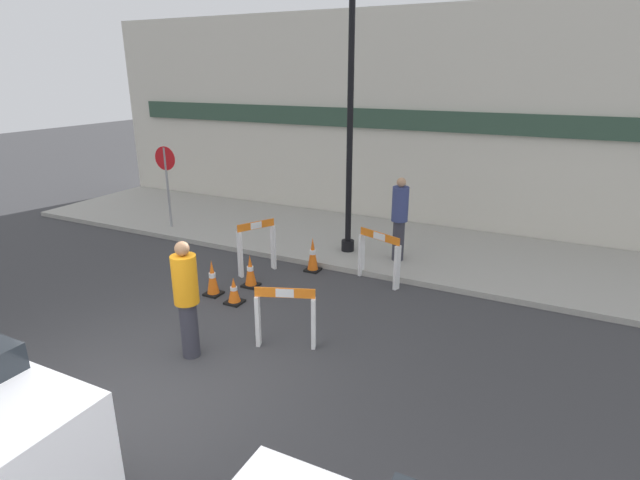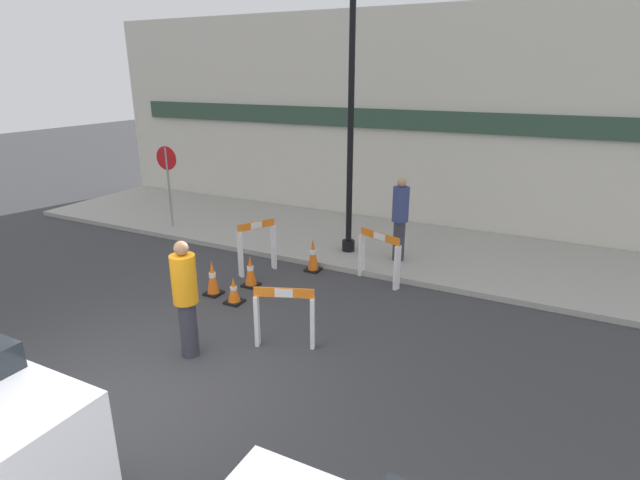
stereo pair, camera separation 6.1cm
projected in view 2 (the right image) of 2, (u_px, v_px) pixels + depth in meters
name	position (u px, v px, depth m)	size (l,w,h in m)	color
ground_plane	(170.00, 377.00, 6.84)	(60.00, 60.00, 0.00)	#38383A
sidewalk_slab	(354.00, 240.00, 12.23)	(18.00, 3.82, 0.12)	#9E9B93
storefront_facade	(386.00, 121.00, 13.04)	(18.00, 0.22, 5.50)	beige
streetlamp_post	(351.00, 82.00, 10.15)	(0.44, 0.44, 5.72)	black
stop_sign	(168.00, 173.00, 12.65)	(0.60, 0.06, 2.09)	gray
barricade_0	(284.00, 315.00, 7.44)	(0.89, 0.45, 0.97)	white
barricade_1	(379.00, 255.00, 9.73)	(0.96, 0.48, 1.04)	white
barricade_2	(257.00, 245.00, 10.21)	(0.50, 0.80, 1.10)	white
traffic_cone_0	(234.00, 291.00, 8.95)	(0.30, 0.30, 0.49)	black
traffic_cone_1	(212.00, 278.00, 9.27)	(0.30, 0.30, 0.69)	black
traffic_cone_2	(313.00, 255.00, 10.37)	(0.30, 0.30, 0.73)	black
traffic_cone_3	(250.00, 271.00, 9.64)	(0.30, 0.30, 0.64)	black
person_worker	(186.00, 296.00, 7.07)	(0.43, 0.43, 1.78)	#33333D
person_pedestrian	(400.00, 217.00, 10.45)	(0.40, 0.40, 1.80)	#33333D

